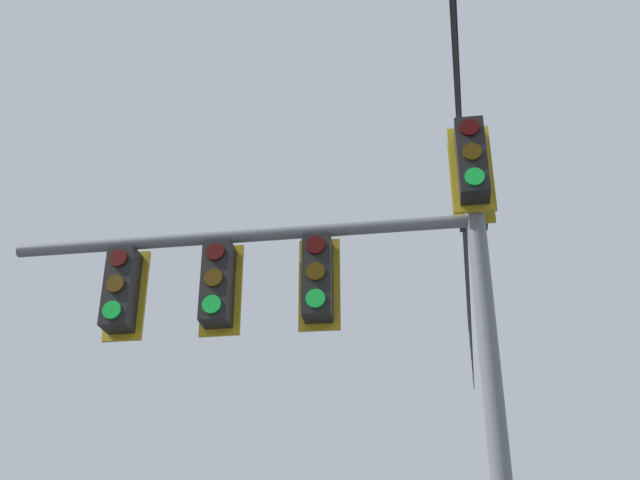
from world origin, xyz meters
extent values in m
cylinder|color=slate|center=(0.82, -0.20, 3.26)|extent=(0.20, 0.20, 6.52)
cylinder|color=slate|center=(1.42, -2.67, 5.77)|extent=(1.35, 4.97, 0.14)
cube|color=black|center=(1.11, -0.13, 6.32)|extent=(0.36, 0.36, 0.90)
cube|color=#B29319|center=(0.94, -0.17, 6.32)|extent=(0.14, 0.44, 1.04)
cylinder|color=#360503|center=(1.27, -0.09, 6.62)|extent=(0.08, 0.20, 0.20)
cylinder|color=#3C2703|center=(1.27, -0.09, 6.32)|extent=(0.08, 0.20, 0.20)
cylinder|color=green|center=(1.27, -0.09, 6.02)|extent=(0.08, 0.20, 0.20)
cube|color=black|center=(0.52, -0.27, 6.32)|extent=(0.36, 0.36, 0.90)
cube|color=#B29319|center=(0.69, -0.23, 6.32)|extent=(0.14, 0.44, 1.04)
cylinder|color=#360503|center=(0.36, -0.31, 6.62)|extent=(0.08, 0.20, 0.20)
cylinder|color=#3C2703|center=(0.36, -0.31, 6.32)|extent=(0.08, 0.20, 0.20)
cylinder|color=green|center=(0.36, -0.31, 6.02)|extent=(0.08, 0.20, 0.20)
cube|color=black|center=(1.21, -1.82, 5.22)|extent=(0.37, 0.37, 0.90)
cube|color=#B29319|center=(1.05, -1.87, 5.22)|extent=(0.15, 0.44, 1.04)
cylinder|color=#360503|center=(1.37, -1.78, 5.52)|extent=(0.08, 0.20, 0.20)
cylinder|color=#3C2703|center=(1.37, -1.78, 5.22)|extent=(0.08, 0.20, 0.20)
cylinder|color=green|center=(1.37, -1.78, 4.92)|extent=(0.08, 0.20, 0.20)
cube|color=black|center=(1.47, -2.86, 5.22)|extent=(0.36, 0.36, 0.90)
cube|color=#B29319|center=(1.31, -2.90, 5.22)|extent=(0.14, 0.44, 1.04)
cylinder|color=#360503|center=(1.63, -2.82, 5.52)|extent=(0.08, 0.20, 0.20)
cylinder|color=#3C2703|center=(1.63, -2.82, 5.22)|extent=(0.08, 0.20, 0.20)
cylinder|color=green|center=(1.63, -2.82, 4.92)|extent=(0.08, 0.20, 0.20)
cube|color=black|center=(1.73, -3.90, 5.22)|extent=(0.36, 0.36, 0.90)
cube|color=#B29319|center=(1.56, -3.94, 5.22)|extent=(0.14, 0.44, 1.04)
cylinder|color=#360503|center=(1.89, -3.86, 5.52)|extent=(0.08, 0.20, 0.20)
cylinder|color=#3C2703|center=(1.89, -3.86, 5.22)|extent=(0.08, 0.20, 0.20)
cylinder|color=green|center=(1.89, -3.86, 4.92)|extent=(0.08, 0.20, 0.20)
cylinder|color=black|center=(-0.50, -0.47, 8.26)|extent=(29.02, 6.00, 0.60)
cylinder|color=black|center=(-0.50, -0.47, 8.52)|extent=(29.02, 6.00, 0.60)
cylinder|color=black|center=(-0.50, -0.47, 8.82)|extent=(29.02, 6.00, 0.60)
cylinder|color=black|center=(-0.50, -0.47, 9.19)|extent=(29.02, 6.00, 0.60)
cylinder|color=black|center=(-0.50, -0.47, 9.54)|extent=(29.02, 6.00, 0.60)
cylinder|color=black|center=(-0.50, -0.47, 10.08)|extent=(29.02, 6.00, 0.60)
camera|label=1|loc=(8.21, 1.07, 1.85)|focal=44.69mm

